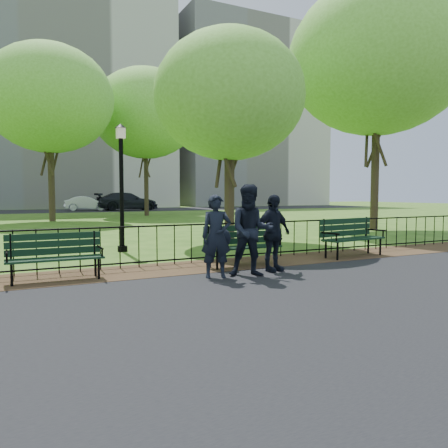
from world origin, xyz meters
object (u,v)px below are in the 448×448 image
lamppost (121,182)px  sedan_dark (127,201)px  tree_far_c (49,99)px  sedan_silver (88,203)px  person_right (273,233)px  park_bench_main (234,240)px  tree_mid_e (378,59)px  park_bench_left_a (55,251)px  park_bench_right_a (350,233)px  tree_near_e (230,96)px  tree_far_e (145,114)px  person_mid (251,230)px  person_left (216,236)px

lamppost → sedan_dark: bearing=75.8°
tree_far_c → sedan_silver: (4.27, 14.47, -6.21)m
person_right → sedan_silver: bearing=75.7°
sedan_dark → sedan_silver: bearing=80.6°
park_bench_main → tree_mid_e: (9.78, 5.69, 6.60)m
park_bench_left_a → park_bench_right_a: park_bench_right_a is taller
park_bench_main → park_bench_left_a: 3.56m
tree_far_c → tree_near_e: bearing=-73.0°
park_bench_left_a → sedan_dark: bearing=73.9°
tree_far_e → person_mid: 24.59m
sedan_silver → sedan_dark: (3.50, -0.51, 0.17)m
tree_far_c → sedan_dark: size_ratio=1.74×
person_mid → sedan_silver: bearing=109.2°
park_bench_right_a → sedan_dark: size_ratio=0.33×
park_bench_left_a → sedan_silver: bearing=79.9°
person_left → sedan_dark: (6.58, 33.34, 0.06)m
tree_far_c → sedan_dark: (7.77, 13.97, -6.04)m
tree_mid_e → lamppost: bearing=-169.6°
sedan_silver → sedan_dark: bearing=-85.9°
lamppost → tree_near_e: size_ratio=0.51×
sedan_silver → park_bench_main: bearing=-171.6°
tree_mid_e → sedan_dark: 27.79m
tree_far_c → person_right: (2.49, -19.27, -6.10)m
tree_near_e → tree_mid_e: bearing=8.6°
park_bench_main → tree_far_c: (-2.03, 18.47, 6.29)m
sedan_dark → park_bench_main: bearing=168.8°
park_bench_right_a → tree_near_e: 6.16m
tree_mid_e → person_right: size_ratio=6.69×
park_bench_right_a → person_mid: person_mid is taller
lamppost → person_left: bearing=-81.3°
tree_far_e → tree_far_c: bearing=-150.6°
person_right → tree_mid_e: bearing=23.6°
person_mid → park_bench_left_a: bearing=-176.7°
park_bench_left_a → sedan_dark: 33.59m
park_bench_left_a → person_mid: 3.60m
lamppost → person_right: bearing=-65.7°
person_mid → person_right: size_ratio=1.12×
park_bench_left_a → park_bench_right_a: 6.89m
park_bench_main → person_left: 1.24m
park_bench_right_a → tree_mid_e: tree_mid_e is taller
tree_far_e → lamppost: bearing=-108.2°
tree_near_e → sedan_dark: tree_near_e is taller
lamppost → tree_far_c: size_ratio=0.35×
lamppost → tree_near_e: tree_near_e is taller
person_mid → lamppost: bearing=129.2°
tree_mid_e → person_left: tree_mid_e is taller
person_left → sedan_silver: size_ratio=0.38×
park_bench_main → person_mid: (-0.19, -1.06, 0.29)m
tree_far_c → tree_far_e: tree_far_e is taller
tree_near_e → tree_far_e: tree_far_e is taller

